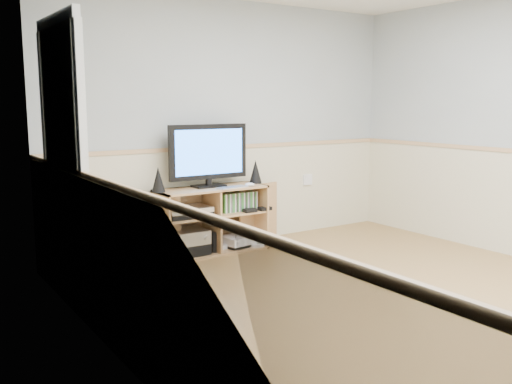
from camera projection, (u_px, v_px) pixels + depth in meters
room at (376, 139)px, 4.12m from camera, size 4.04×4.54×2.54m
media_cabinet at (209, 218)px, 5.68m from camera, size 1.72×0.41×0.65m
monitor at (208, 153)px, 5.57m from camera, size 0.84×0.18×0.62m
speaker_left at (158, 180)px, 5.29m from camera, size 0.13×0.13×0.23m
speaker_right at (256, 172)px, 5.88m from camera, size 0.13×0.13×0.24m
keyboard at (232, 187)px, 5.56m from camera, size 0.33×0.17×0.01m
mouse at (250, 184)px, 5.67m from camera, size 0.11×0.09×0.04m
av_components at (185, 234)px, 5.49m from camera, size 0.52×0.33×0.47m
game_consoles at (237, 241)px, 5.82m from camera, size 0.46×0.30×0.11m
game_cases at (238, 201)px, 5.76m from camera, size 0.39×0.13×0.19m
wall_outlet at (307, 180)px, 6.52m from camera, size 0.12×0.03×0.12m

